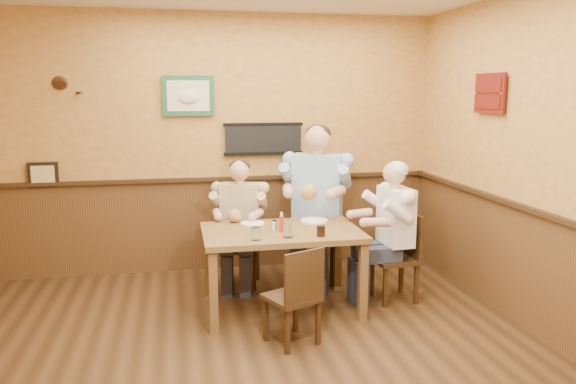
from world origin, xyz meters
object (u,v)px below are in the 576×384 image
chair_back_left (241,246)px  water_glass_left (256,234)px  hot_sauce_bottle (281,223)px  diner_blue_polo (317,211)px  diner_white_elder (395,239)px  water_glass_mid (288,230)px  chair_back_right (317,232)px  chair_right_end (394,257)px  diner_tan_shirt (241,229)px  cola_tumbler (321,231)px  chair_near_side (292,295)px  salt_shaker (274,226)px  pepper_shaker (274,225)px  dining_table (281,240)px

chair_back_left → water_glass_left: bearing=-75.2°
water_glass_left → hot_sauce_bottle: (0.26, 0.22, 0.03)m
diner_blue_polo → diner_white_elder: bearing=-27.8°
chair_back_left → water_glass_mid: bearing=-59.8°
chair_back_right → chair_right_end: 0.93m
diner_tan_shirt → diner_white_elder: (1.37, -0.72, 0.02)m
chair_back_left → chair_right_end: bearing=-13.1°
cola_tumbler → chair_near_side: bearing=-130.2°
water_glass_left → water_glass_mid: 0.28m
salt_shaker → chair_back_left: bearing=105.3°
water_glass_left → salt_shaker: 0.35m
diner_white_elder → water_glass_left: (-1.37, -0.33, 0.21)m
water_glass_left → salt_shaker: water_glass_left is taller
diner_white_elder → chair_back_left: bearing=-120.9°
pepper_shaker → cola_tumbler: bearing=-40.5°
chair_near_side → dining_table: bearing=-118.5°
diner_white_elder → pepper_shaker: size_ratio=13.22×
chair_back_right → pepper_shaker: size_ratio=11.33×
water_glass_mid → salt_shaker: water_glass_mid is taller
diner_white_elder → cola_tumbler: (-0.81, -0.32, 0.20)m
diner_white_elder → cola_tumbler: 0.89m
diner_tan_shirt → salt_shaker: (0.21, -0.76, 0.21)m
chair_back_left → diner_white_elder: size_ratio=0.68×
chair_back_right → chair_near_side: size_ratio=1.30×
dining_table → cola_tumbler: 0.43m
chair_right_end → hot_sauce_bottle: hot_sauce_bottle is taller
chair_near_side → water_glass_mid: bearing=-121.9°
hot_sauce_bottle → chair_right_end: bearing=5.7°
chair_back_right → water_glass_mid: (-0.52, -1.02, 0.30)m
dining_table → water_glass_mid: (0.01, -0.27, 0.15)m
chair_back_right → diner_white_elder: (0.57, -0.73, 0.09)m
diner_white_elder → water_glass_mid: size_ratio=9.93×
chair_right_end → pepper_shaker: bearing=-92.2°
chair_right_end → chair_back_left: bearing=-120.9°
pepper_shaker → salt_shaker: bearing=-111.9°
hot_sauce_bottle → water_glass_left: bearing=-139.3°
salt_shaker → pepper_shaker: (0.01, 0.02, 0.01)m
pepper_shaker → water_glass_left: bearing=-124.3°
water_glass_mid → hot_sauce_bottle: bearing=96.2°
diner_tan_shirt → diner_blue_polo: (0.80, 0.01, 0.15)m
chair_near_side → water_glass_left: 0.61m
chair_back_left → diner_tan_shirt: 0.17m
dining_table → chair_right_end: chair_right_end is taller
chair_right_end → water_glass_mid: 1.19m
water_glass_mid → pepper_shaker: size_ratio=1.33×
dining_table → salt_shaker: bearing=-167.8°
pepper_shaker → diner_blue_polo: bearing=52.0°
chair_back_left → salt_shaker: size_ratio=10.25×
diner_blue_polo → water_glass_mid: (-0.52, -1.02, 0.08)m
diner_tan_shirt → water_glass_left: bearing=-75.2°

